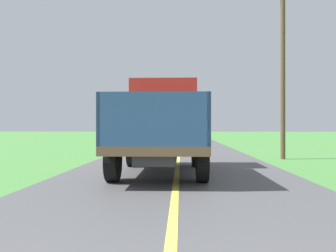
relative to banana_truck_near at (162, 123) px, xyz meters
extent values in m
cube|color=#2D2D30|center=(0.00, -0.87, -0.80)|extent=(0.90, 5.51, 0.24)
cube|color=brown|center=(0.00, -0.87, -0.60)|extent=(2.30, 5.80, 0.20)
cube|color=red|center=(0.00, 1.08, 0.45)|extent=(2.10, 1.90, 1.90)
cube|color=black|center=(0.00, 2.03, 0.78)|extent=(1.78, 0.02, 0.76)
cube|color=#2D517F|center=(-1.11, -1.85, 0.05)|extent=(0.08, 3.85, 1.10)
cube|color=#2D517F|center=(1.11, -1.85, 0.05)|extent=(0.08, 3.85, 1.10)
cube|color=#2D517F|center=(0.00, -3.73, 0.05)|extent=(2.30, 0.08, 1.10)
cube|color=#2D517F|center=(0.00, 0.04, 0.05)|extent=(2.30, 0.08, 1.10)
cylinder|color=black|center=(-1.05, 0.93, -0.90)|extent=(0.28, 1.00, 1.00)
cylinder|color=black|center=(1.05, 0.93, -0.90)|extent=(0.28, 1.00, 1.00)
cylinder|color=black|center=(-1.05, -2.47, -0.90)|extent=(0.28, 1.00, 1.00)
cylinder|color=black|center=(1.05, -2.47, -0.90)|extent=(0.28, 1.00, 1.00)
ellipsoid|color=#A3C62D|center=(-0.68, -1.26, -0.02)|extent=(0.44, 0.49, 0.51)
ellipsoid|color=#A7BE31|center=(0.78, -3.22, 0.00)|extent=(0.47, 0.58, 0.48)
ellipsoid|color=#A6C434|center=(-0.57, -2.89, 0.32)|extent=(0.49, 0.63, 0.38)
ellipsoid|color=gold|center=(0.26, -1.32, -0.01)|extent=(0.51, 0.61, 0.49)
ellipsoid|color=#B0BC28|center=(-0.21, -1.40, 0.03)|extent=(0.43, 0.54, 0.46)
ellipsoid|color=gold|center=(0.39, -0.91, -0.35)|extent=(0.43, 0.45, 0.50)
ellipsoid|color=#B6CA1D|center=(0.83, -0.53, 0.03)|extent=(0.48, 0.58, 0.51)
ellipsoid|color=#B0C332|center=(-0.53, -1.96, 0.02)|extent=(0.56, 0.53, 0.52)
ellipsoid|color=#9FC72F|center=(0.56, -0.88, 0.31)|extent=(0.51, 0.59, 0.45)
ellipsoid|color=gold|center=(-0.64, -0.29, -0.02)|extent=(0.59, 0.55, 0.51)
ellipsoid|color=#AFC61A|center=(-0.72, -1.19, -0.04)|extent=(0.46, 0.50, 0.47)
cylinder|color=brown|center=(4.89, 4.62, 2.26)|extent=(0.20, 0.20, 7.48)
camera|label=1|loc=(0.55, -11.03, -0.10)|focal=39.07mm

